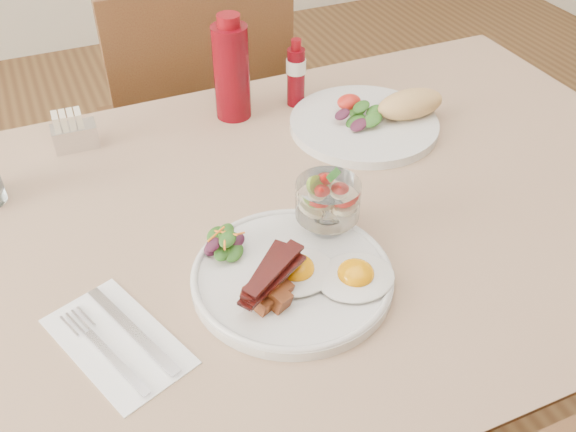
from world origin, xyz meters
name	(u,v)px	position (x,y,z in m)	size (l,w,h in m)	color
table	(308,249)	(0.00, 0.00, 0.66)	(1.33, 0.88, 0.75)	brown
chair_far	(197,129)	(0.00, 0.66, 0.52)	(0.42, 0.42, 0.93)	brown
main_plate	(292,277)	(-0.09, -0.14, 0.76)	(0.28, 0.28, 0.02)	silver
fried_eggs	(326,273)	(-0.05, -0.17, 0.78)	(0.19, 0.15, 0.03)	silver
bacon_potato_pile	(271,283)	(-0.13, -0.17, 0.79)	(0.11, 0.09, 0.05)	brown
side_salad	(225,244)	(-0.16, -0.06, 0.78)	(0.07, 0.06, 0.04)	#1E4512
fruit_cup	(328,200)	(-0.01, -0.07, 0.82)	(0.09, 0.09, 0.10)	white
second_plate	(375,118)	(0.22, 0.17, 0.77)	(0.30, 0.28, 0.07)	silver
ketchup_bottle	(231,70)	(-0.01, 0.32, 0.85)	(0.08, 0.08, 0.20)	#5E050D
hot_sauce_bottle	(296,74)	(0.12, 0.31, 0.82)	(0.05, 0.05, 0.14)	#5E050D
sugar_caddy	(73,133)	(-0.31, 0.33, 0.78)	(0.08, 0.05, 0.07)	silver
napkin_cutlery	(119,340)	(-0.34, -0.15, 0.75)	(0.18, 0.23, 0.01)	white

